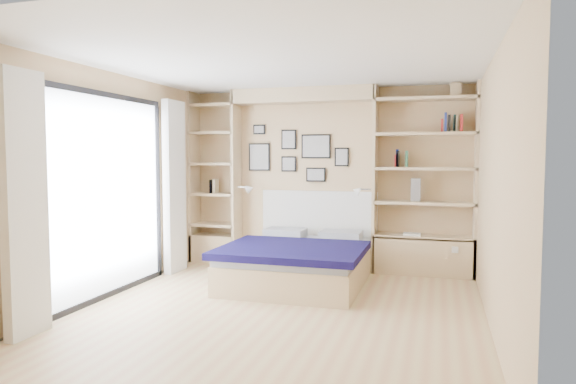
% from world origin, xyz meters
% --- Properties ---
extents(ground, '(4.50, 4.50, 0.00)m').
position_xyz_m(ground, '(0.00, 0.00, 0.00)').
color(ground, '#CFB67E').
rests_on(ground, ground).
extents(room_shell, '(4.50, 4.50, 4.50)m').
position_xyz_m(room_shell, '(-0.39, 1.52, 1.08)').
color(room_shell, tan).
rests_on(room_shell, ground).
extents(bed, '(1.66, 2.06, 1.07)m').
position_xyz_m(bed, '(-0.11, 1.21, 0.27)').
color(bed, '#CAB584').
rests_on(bed, ground).
extents(photo_gallery, '(1.48, 0.02, 0.82)m').
position_xyz_m(photo_gallery, '(-0.45, 2.22, 1.60)').
color(photo_gallery, black).
rests_on(photo_gallery, ground).
extents(reading_lamps, '(1.92, 0.12, 0.15)m').
position_xyz_m(reading_lamps, '(-0.30, 2.00, 1.10)').
color(reading_lamps, silver).
rests_on(reading_lamps, ground).
extents(shelf_decor, '(3.50, 0.23, 2.03)m').
position_xyz_m(shelf_decor, '(1.12, 2.07, 1.71)').
color(shelf_decor, '#A51E1E').
rests_on(shelf_decor, ground).
extents(deck_chair, '(0.51, 0.76, 0.72)m').
position_xyz_m(deck_chair, '(-3.63, 0.40, 0.34)').
color(deck_chair, tan).
rests_on(deck_chair, ground).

